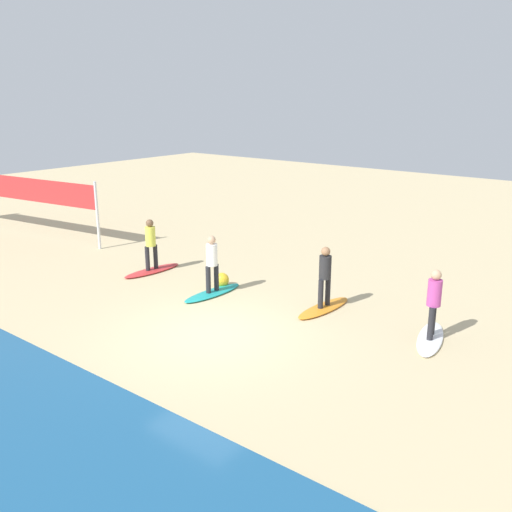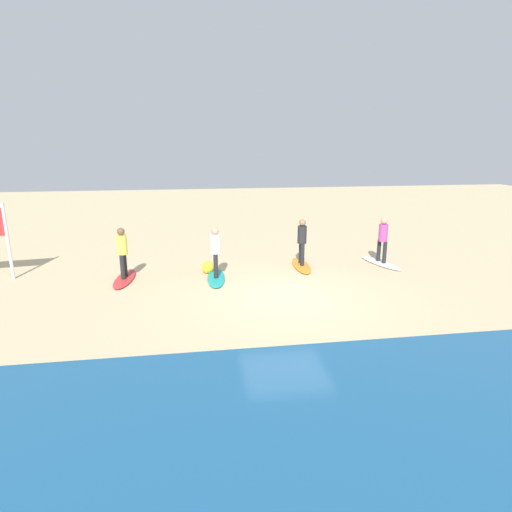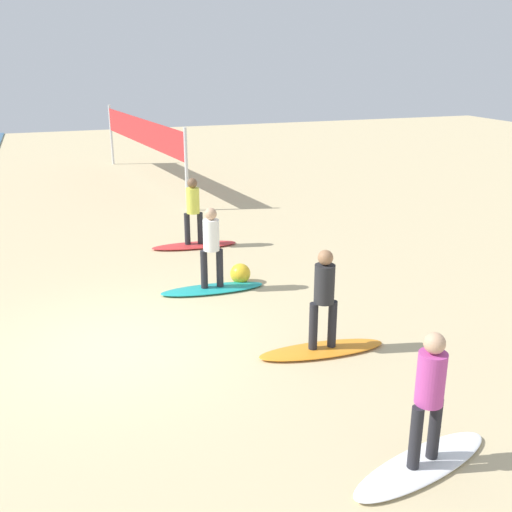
{
  "view_description": "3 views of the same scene",
  "coord_description": "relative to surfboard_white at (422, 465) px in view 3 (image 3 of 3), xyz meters",
  "views": [
    {
      "loc": [
        -8.49,
        9.06,
        5.57
      ],
      "look_at": [
        0.85,
        -2.8,
        1.17
      ],
      "focal_mm": 39.49,
      "sensor_mm": 36.0,
      "label": 1
    },
    {
      "loc": [
        2.59,
        11.27,
        4.35
      ],
      "look_at": [
        0.55,
        -2.07,
        0.73
      ],
      "focal_mm": 29.93,
      "sensor_mm": 36.0,
      "label": 2
    },
    {
      "loc": [
        -9.11,
        0.8,
        4.58
      ],
      "look_at": [
        1.13,
        -2.77,
        0.91
      ],
      "focal_mm": 42.35,
      "sensor_mm": 36.0,
      "label": 3
    }
  ],
  "objects": [
    {
      "name": "ground_plane",
      "position": [
        4.23,
        2.94,
        -0.04
      ],
      "size": [
        60.0,
        60.0,
        0.0
      ],
      "primitive_type": "plane",
      "color": "#CCB789"
    },
    {
      "name": "surfboard_white",
      "position": [
        0.0,
        0.0,
        0.0
      ],
      "size": [
        1.09,
        2.17,
        0.09
      ],
      "primitive_type": "ellipsoid",
      "rotation": [
        0.0,
        0.0,
        1.84
      ],
      "color": "white",
      "rests_on": "ground"
    },
    {
      "name": "surfer_white",
      "position": [
        0.0,
        0.0,
        0.99
      ],
      "size": [
        0.32,
        0.45,
        1.64
      ],
      "color": "#232328",
      "rests_on": "surfboard_white"
    },
    {
      "name": "surfboard_orange",
      "position": [
        2.98,
        -0.12,
        0.0
      ],
      "size": [
        0.7,
        2.13,
        0.09
      ],
      "primitive_type": "ellipsoid",
      "rotation": [
        0.0,
        0.0,
        1.5
      ],
      "color": "orange",
      "rests_on": "ground"
    },
    {
      "name": "surfer_orange",
      "position": [
        2.98,
        -0.12,
        0.99
      ],
      "size": [
        0.32,
        0.46,
        1.64
      ],
      "color": "#232328",
      "rests_on": "surfboard_orange"
    },
    {
      "name": "surfboard_teal",
      "position": [
        6.1,
        0.84,
        0.0
      ],
      "size": [
        0.68,
        2.13,
        0.09
      ],
      "primitive_type": "ellipsoid",
      "rotation": [
        0.0,
        0.0,
        1.51
      ],
      "color": "teal",
      "rests_on": "ground"
    },
    {
      "name": "surfer_teal",
      "position": [
        6.1,
        0.84,
        0.99
      ],
      "size": [
        0.32,
        0.46,
        1.64
      ],
      "color": "#232328",
      "rests_on": "surfboard_teal"
    },
    {
      "name": "surfboard_red",
      "position": [
        9.05,
        0.5,
        0.0
      ],
      "size": [
        0.73,
        2.14,
        0.09
      ],
      "primitive_type": "ellipsoid",
      "rotation": [
        0.0,
        0.0,
        1.49
      ],
      "color": "red",
      "rests_on": "ground"
    },
    {
      "name": "surfer_red",
      "position": [
        9.05,
        0.5,
        0.99
      ],
      "size": [
        0.32,
        0.46,
        1.64
      ],
      "color": "#232328",
      "rests_on": "surfboard_red"
    },
    {
      "name": "volleyball_net",
      "position": [
        17.14,
        0.42,
        1.74
      ],
      "size": [
        9.02,
        1.31,
        2.5
      ],
      "color": "silver",
      "rests_on": "ground"
    },
    {
      "name": "beach_ball",
      "position": [
        6.33,
        0.18,
        0.17
      ],
      "size": [
        0.43,
        0.43,
        0.43
      ],
      "primitive_type": "sphere",
      "color": "yellow",
      "rests_on": "ground"
    }
  ]
}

